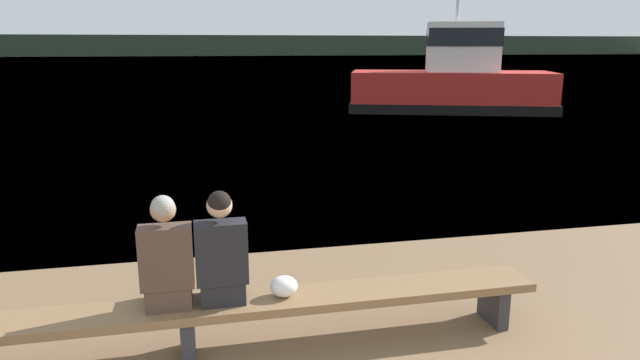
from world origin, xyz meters
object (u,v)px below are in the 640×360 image
(bench_main, at_px, (187,315))
(shopping_bag, at_px, (284,286))
(person_right, at_px, (221,255))
(person_left, at_px, (167,260))
(tugboat_red, at_px, (453,84))

(bench_main, height_order, shopping_bag, shopping_bag)
(person_right, xyz_separation_m, shopping_bag, (0.55, -0.00, -0.35))
(shopping_bag, bearing_deg, person_left, 179.72)
(person_left, distance_m, person_right, 0.47)
(person_right, distance_m, shopping_bag, 0.65)
(bench_main, distance_m, shopping_bag, 0.90)
(person_left, height_order, shopping_bag, person_left)
(bench_main, xyz_separation_m, shopping_bag, (0.88, 0.00, 0.19))
(person_right, distance_m, tugboat_red, 20.19)
(person_left, xyz_separation_m, shopping_bag, (1.02, -0.00, -0.34))
(person_right, relative_size, shopping_bag, 4.08)
(shopping_bag, xyz_separation_m, tugboat_red, (9.82, 17.33, 0.55))
(shopping_bag, bearing_deg, bench_main, -179.70)
(person_left, xyz_separation_m, tugboat_red, (10.84, 17.32, 0.21))
(tugboat_red, bearing_deg, shopping_bag, 169.86)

